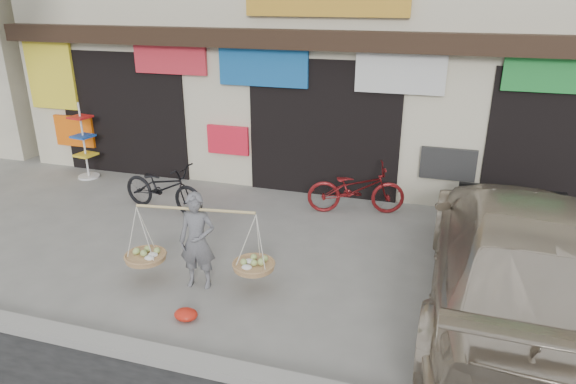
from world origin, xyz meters
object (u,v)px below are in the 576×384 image
(bike_2, at_px, (356,189))
(suv, at_px, (528,259))
(street_vendor, at_px, (198,245))
(bike_0, at_px, (163,187))
(display_rack, at_px, (85,148))

(bike_2, xyz_separation_m, suv, (2.57, -2.69, 0.36))
(street_vendor, relative_size, bike_0, 1.19)
(bike_2, distance_m, suv, 3.74)
(bike_0, bearing_deg, street_vendor, -130.88)
(street_vendor, distance_m, bike_2, 3.60)
(street_vendor, xyz_separation_m, display_rack, (-4.40, 3.38, 0.05))
(suv, bearing_deg, bike_2, -44.83)
(bike_0, xyz_separation_m, display_rack, (-2.57, 1.15, 0.21))
(bike_2, bearing_deg, street_vendor, 138.34)
(bike_2, height_order, display_rack, display_rack)
(bike_0, xyz_separation_m, suv, (6.03, -1.72, 0.37))
(bike_2, xyz_separation_m, display_rack, (-6.03, 0.18, 0.21))
(suv, distance_m, display_rack, 9.07)
(suv, bearing_deg, street_vendor, 8.38)
(bike_0, bearing_deg, bike_2, -64.59)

